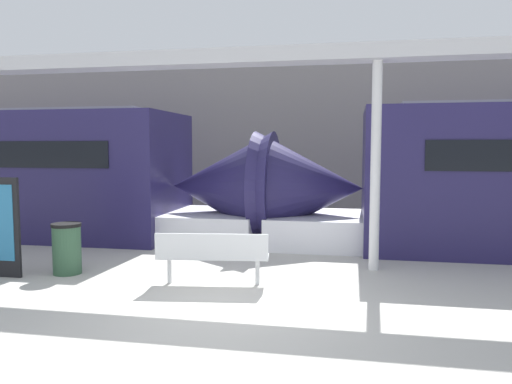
# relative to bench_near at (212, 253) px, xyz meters

# --- Properties ---
(ground_plane) EXTENTS (60.00, 60.00, 0.00)m
(ground_plane) POSITION_rel_bench_near_xyz_m (0.57, -1.23, -0.53)
(ground_plane) COLOR #B2AFA8
(station_wall) EXTENTS (56.00, 0.20, 5.00)m
(station_wall) POSITION_rel_bench_near_xyz_m (0.57, 9.29, 1.97)
(station_wall) COLOR gray
(station_wall) RESTS_ON ground_plane
(bench_near) EXTENTS (1.87, 0.68, 0.87)m
(bench_near) POSITION_rel_bench_near_xyz_m (0.00, 0.00, 0.00)
(bench_near) COLOR silver
(bench_near) RESTS_ON ground_plane
(trash_bin) EXTENTS (0.52, 0.52, 0.91)m
(trash_bin) POSITION_rel_bench_near_xyz_m (-2.75, 0.23, -0.07)
(trash_bin) COLOR #2D5138
(trash_bin) RESTS_ON ground_plane
(support_column_near) EXTENTS (0.18, 0.18, 3.79)m
(support_column_near) POSITION_rel_bench_near_xyz_m (2.63, 1.57, 1.36)
(support_column_near) COLOR silver
(support_column_near) RESTS_ON ground_plane
(canopy_beam) EXTENTS (28.00, 0.60, 0.28)m
(canopy_beam) POSITION_rel_bench_near_xyz_m (2.63, 1.57, 3.40)
(canopy_beam) COLOR #B7B7BC
(canopy_beam) RESTS_ON support_column_near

